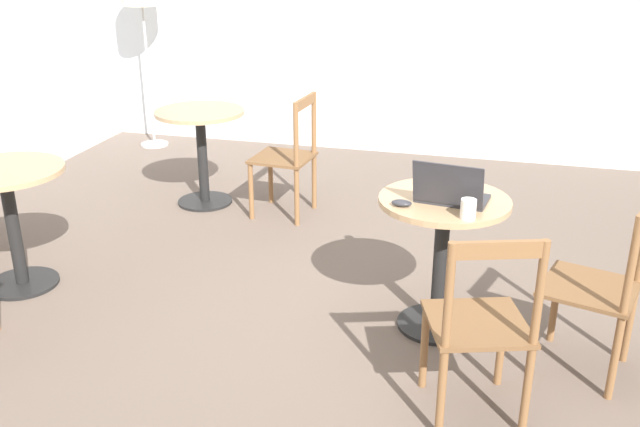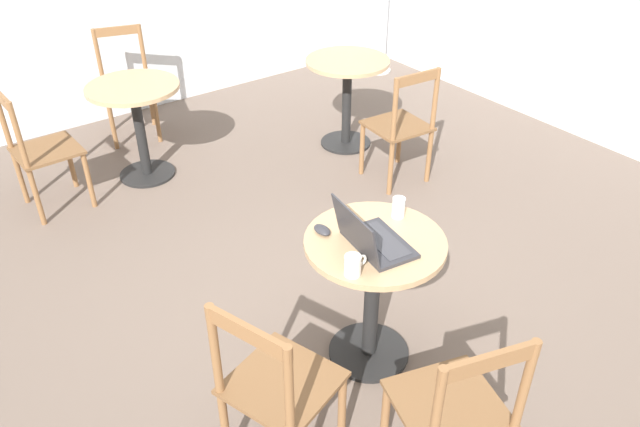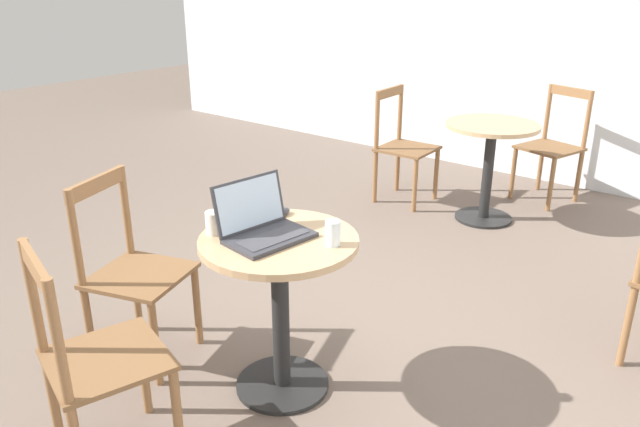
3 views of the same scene
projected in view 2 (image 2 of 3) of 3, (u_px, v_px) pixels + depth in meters
The scene contains 13 objects.
ground_plane at pixel (305, 319), 3.46m from camera, with size 16.00×16.00×0.00m, color #66564C.
cafe_table_near at pixel (373, 274), 2.96m from camera, with size 0.66×0.66×0.73m.
cafe_table_mid at pixel (347, 84), 4.94m from camera, with size 0.66×0.66×0.73m.
cafe_table_far at pixel (137, 112), 4.51m from camera, with size 0.66×0.66×0.73m.
chair_near_front at pixel (455, 413), 2.40m from camera, with size 0.50×0.50×0.89m.
chair_near_left at pixel (276, 388), 2.50m from camera, with size 0.51×0.51×0.89m.
chair_mid_front at pixel (401, 127), 4.49m from camera, with size 0.44×0.44×0.89m.
chair_far_left at pixel (40, 151), 4.18m from camera, with size 0.42×0.42×0.89m.
chair_far_back at pixel (127, 85), 5.15m from camera, with size 0.50×0.50×0.89m.
laptop at pixel (372, 239), 2.77m from camera, with size 0.31×0.37×0.23m.
mouse at pixel (322, 230), 2.89m from camera, with size 0.06×0.10×0.03m.
mug at pixel (353, 265), 2.62m from camera, with size 0.11×0.07×0.09m.
drinking_glass at pixel (398, 207), 2.98m from camera, with size 0.06×0.06×0.10m.
Camera 2 is at (-1.46, -2.10, 2.41)m, focal length 35.00 mm.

